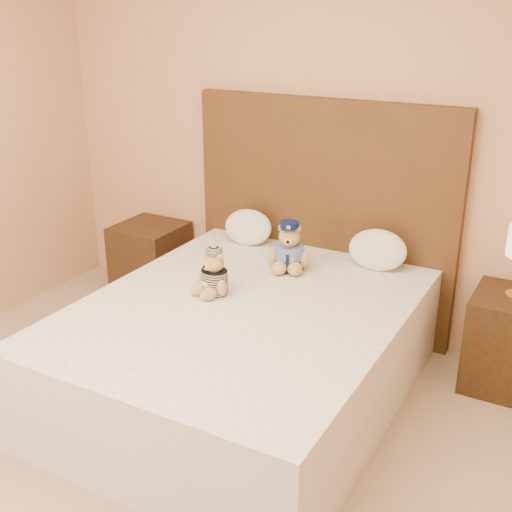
# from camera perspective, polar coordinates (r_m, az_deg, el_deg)

# --- Properties ---
(room_walls) EXTENTS (4.04, 4.52, 2.72)m
(room_walls) POSITION_cam_1_polar(r_m,az_deg,el_deg) (2.44, -10.46, 16.07)
(room_walls) COLOR tan
(room_walls) RESTS_ON ground
(bed) EXTENTS (1.60, 2.00, 0.55)m
(bed) POSITION_cam_1_polar(r_m,az_deg,el_deg) (3.51, -1.07, -8.41)
(bed) COLOR white
(bed) RESTS_ON ground
(headboard) EXTENTS (1.75, 0.08, 1.50)m
(headboard) POSITION_cam_1_polar(r_m,az_deg,el_deg) (4.15, 5.90, 3.48)
(headboard) COLOR #4F3017
(headboard) RESTS_ON ground
(nightstand_left) EXTENTS (0.45, 0.45, 0.55)m
(nightstand_left) POSITION_cam_1_polar(r_m,az_deg,el_deg) (4.75, -9.31, -0.42)
(nightstand_left) COLOR #3A2612
(nightstand_left) RESTS_ON ground
(nightstand_right) EXTENTS (0.45, 0.45, 0.55)m
(nightstand_right) POSITION_cam_1_polar(r_m,az_deg,el_deg) (3.86, 21.71, -7.14)
(nightstand_right) COLOR #3A2612
(nightstand_right) RESTS_ON ground
(teddy_police) EXTENTS (0.32, 0.32, 0.30)m
(teddy_police) POSITION_cam_1_polar(r_m,az_deg,el_deg) (3.77, 2.97, 0.88)
(teddy_police) COLOR #B38945
(teddy_police) RESTS_ON bed
(teddy_prisoner) EXTENTS (0.28, 0.28, 0.25)m
(teddy_prisoner) POSITION_cam_1_polar(r_m,az_deg,el_deg) (3.46, -3.73, -1.45)
(teddy_prisoner) COLOR #B38945
(teddy_prisoner) RESTS_ON bed
(pillow_left) EXTENTS (0.34, 0.22, 0.24)m
(pillow_left) POSITION_cam_1_polar(r_m,az_deg,el_deg) (4.21, -0.72, 2.72)
(pillow_left) COLOR white
(pillow_left) RESTS_ON bed
(pillow_right) EXTENTS (0.36, 0.23, 0.25)m
(pillow_right) POSITION_cam_1_polar(r_m,az_deg,el_deg) (3.87, 10.76, 0.70)
(pillow_right) COLOR white
(pillow_right) RESTS_ON bed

